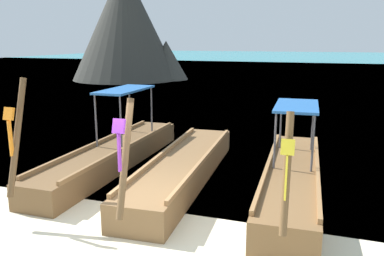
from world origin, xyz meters
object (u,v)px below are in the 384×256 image
(longtail_boat_orange_ribbon, at_px, (113,154))
(longtail_boat_yellow_ribbon, at_px, (292,178))
(karst_rock, at_px, (127,24))
(longtail_boat_violet_ribbon, at_px, (183,169))

(longtail_boat_orange_ribbon, relative_size, longtail_boat_yellow_ribbon, 1.11)
(longtail_boat_orange_ribbon, xyz_separation_m, longtail_boat_yellow_ribbon, (4.98, -0.39, 0.00))
(karst_rock, bearing_deg, longtail_boat_orange_ribbon, -63.42)
(longtail_boat_violet_ribbon, distance_m, longtail_boat_yellow_ribbon, 2.70)
(longtail_boat_orange_ribbon, xyz_separation_m, karst_rock, (-11.61, 23.21, 4.52))
(longtail_boat_orange_ribbon, distance_m, longtail_boat_yellow_ribbon, 5.00)
(longtail_boat_yellow_ribbon, bearing_deg, longtail_boat_orange_ribbon, 175.49)
(longtail_boat_orange_ribbon, relative_size, karst_rock, 0.71)
(longtail_boat_violet_ribbon, height_order, longtail_boat_yellow_ribbon, longtail_boat_violet_ribbon)
(karst_rock, bearing_deg, longtail_boat_violet_ribbon, -59.57)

